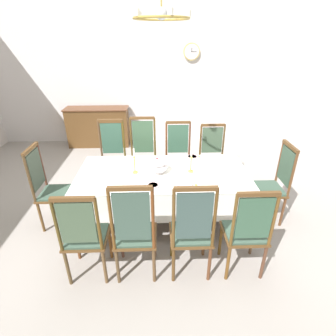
% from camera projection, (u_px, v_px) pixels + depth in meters
% --- Properties ---
extents(ground, '(7.66, 6.44, 0.04)m').
position_uv_depth(ground, '(163.00, 219.00, 3.82)').
color(ground, gray).
extents(back_wall, '(7.66, 0.08, 3.22)m').
position_uv_depth(back_wall, '(160.00, 73.00, 5.99)').
color(back_wall, silver).
rests_on(back_wall, ground).
extents(dining_table, '(2.21, 1.07, 0.77)m').
position_uv_depth(dining_table, '(163.00, 178.00, 3.47)').
color(dining_table, '#533F18').
rests_on(dining_table, ground).
extents(tablecloth, '(2.23, 1.09, 0.40)m').
position_uv_depth(tablecloth, '(163.00, 179.00, 3.48)').
color(tablecloth, white).
rests_on(tablecloth, dining_table).
extents(chair_south_a, '(0.44, 0.42, 1.10)m').
position_uv_depth(chair_south_a, '(84.00, 235.00, 2.66)').
color(chair_south_a, '#5E3218').
rests_on(chair_south_a, ground).
extents(chair_north_a, '(0.44, 0.42, 1.19)m').
position_uv_depth(chair_north_a, '(112.00, 156.00, 4.33)').
color(chair_north_a, '#4D3215').
rests_on(chair_north_a, ground).
extents(chair_south_b, '(0.44, 0.42, 1.20)m').
position_uv_depth(chair_south_b, '(135.00, 231.00, 2.65)').
color(chair_south_b, '#503024').
rests_on(chair_south_b, ground).
extents(chair_north_b, '(0.44, 0.42, 1.22)m').
position_uv_depth(chair_north_b, '(143.00, 155.00, 4.34)').
color(chair_north_b, '#573914').
rests_on(chair_north_b, ground).
extents(chair_south_c, '(0.44, 0.42, 1.18)m').
position_uv_depth(chair_south_c, '(192.00, 230.00, 2.68)').
color(chair_south_c, '#574112').
rests_on(chair_south_c, ground).
extents(chair_north_c, '(0.44, 0.42, 1.14)m').
position_uv_depth(chair_north_c, '(178.00, 156.00, 4.37)').
color(chair_north_c, brown).
rests_on(chair_north_c, ground).
extents(chair_south_d, '(0.44, 0.42, 1.11)m').
position_uv_depth(chair_south_d, '(247.00, 230.00, 2.71)').
color(chair_south_d, brown).
rests_on(chair_south_d, ground).
extents(chair_north_d, '(0.44, 0.42, 1.09)m').
position_uv_depth(chair_north_d, '(212.00, 156.00, 4.39)').
color(chair_north_d, '#523D1C').
rests_on(chair_north_d, ground).
extents(chair_head_west, '(0.42, 0.44, 1.15)m').
position_uv_depth(chair_head_west, '(49.00, 187.00, 3.47)').
color(chair_head_west, brown).
rests_on(chair_head_west, ground).
extents(chair_head_east, '(0.42, 0.44, 1.14)m').
position_uv_depth(chair_head_east, '(274.00, 183.00, 3.57)').
color(chair_head_east, brown).
rests_on(chair_head_east, ground).
extents(soup_tureen, '(0.27, 0.27, 0.22)m').
position_uv_depth(soup_tureen, '(157.00, 165.00, 3.38)').
color(soup_tureen, silver).
rests_on(soup_tureen, tablecloth).
extents(candlestick_west, '(0.07, 0.07, 0.34)m').
position_uv_depth(candlestick_west, '(135.00, 163.00, 3.36)').
color(candlestick_west, gold).
rests_on(candlestick_west, tablecloth).
extents(candlestick_east, '(0.07, 0.07, 0.33)m').
position_uv_depth(candlestick_east, '(191.00, 163.00, 3.39)').
color(candlestick_east, gold).
rests_on(candlestick_east, tablecloth).
extents(bowl_near_left, '(0.15, 0.15, 0.03)m').
position_uv_depth(bowl_near_left, '(192.00, 157.00, 3.83)').
color(bowl_near_left, silver).
rests_on(bowl_near_left, tablecloth).
extents(bowl_near_right, '(0.19, 0.19, 0.04)m').
position_uv_depth(bowl_near_right, '(185.00, 186.00, 3.08)').
color(bowl_near_right, silver).
rests_on(bowl_near_right, tablecloth).
extents(bowl_far_left, '(0.14, 0.14, 0.03)m').
position_uv_depth(bowl_far_left, '(153.00, 186.00, 3.09)').
color(bowl_far_left, silver).
rests_on(bowl_far_left, tablecloth).
extents(spoon_primary, '(0.03, 0.18, 0.01)m').
position_uv_depth(spoon_primary, '(199.00, 157.00, 3.86)').
color(spoon_primary, gold).
rests_on(spoon_primary, tablecloth).
extents(spoon_secondary, '(0.06, 0.17, 0.01)m').
position_uv_depth(spoon_secondary, '(196.00, 186.00, 3.11)').
color(spoon_secondary, gold).
rests_on(spoon_secondary, tablecloth).
extents(sideboard, '(1.44, 0.48, 0.90)m').
position_uv_depth(sideboard, '(99.00, 127.00, 6.18)').
color(sideboard, brown).
rests_on(sideboard, ground).
extents(mounted_clock, '(0.36, 0.06, 0.36)m').
position_uv_depth(mounted_clock, '(192.00, 52.00, 5.74)').
color(mounted_clock, '#D1B251').
extents(chandelier, '(0.59, 0.59, 0.66)m').
position_uv_depth(chandelier, '(161.00, 17.00, 2.63)').
color(chandelier, gold).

